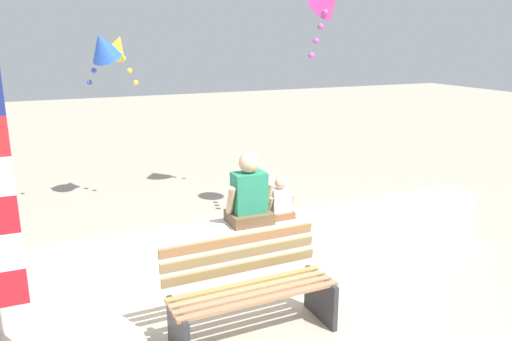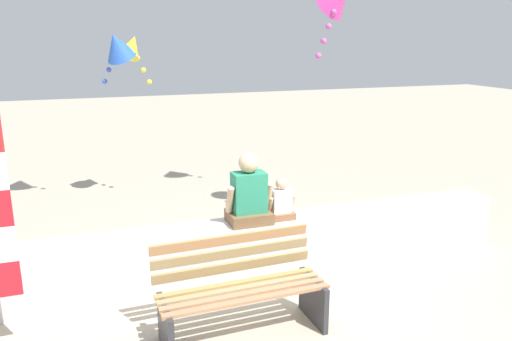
# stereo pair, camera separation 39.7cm
# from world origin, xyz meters

# --- Properties ---
(ground_plane) EXTENTS (40.00, 40.00, 0.00)m
(ground_plane) POSITION_xyz_m (0.00, 0.00, 0.00)
(ground_plane) COLOR #ACA08C
(seawall_ledge) EXTENTS (6.53, 0.48, 0.63)m
(seawall_ledge) POSITION_xyz_m (0.00, 1.01, 0.32)
(seawall_ledge) COLOR silver
(seawall_ledge) RESTS_ON ground
(park_bench) EXTENTS (1.56, 0.65, 0.88)m
(park_bench) POSITION_xyz_m (-0.43, -0.10, 0.41)
(park_bench) COLOR #A57150
(park_bench) RESTS_ON ground
(person_adult) EXTENTS (0.53, 0.39, 0.81)m
(person_adult) POSITION_xyz_m (0.02, 1.00, 0.95)
(person_adult) COLOR brown
(person_adult) RESTS_ON seawall_ledge
(person_child) EXTENTS (0.32, 0.23, 0.49)m
(person_child) POSITION_xyz_m (0.42, 1.00, 0.82)
(person_child) COLOR brown
(person_child) RESTS_ON seawall_ledge
(kite_blue) EXTENTS (0.74, 0.74, 0.86)m
(kite_blue) POSITION_xyz_m (-1.08, 3.97, 2.54)
(kite_blue) COLOR blue
(kite_yellow) EXTENTS (0.57, 0.57, 0.82)m
(kite_yellow) POSITION_xyz_m (-0.84, 4.12, 2.52)
(kite_yellow) COLOR yellow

